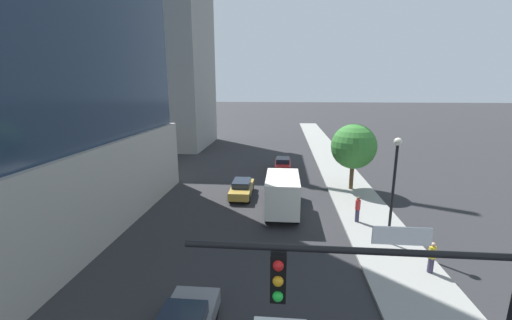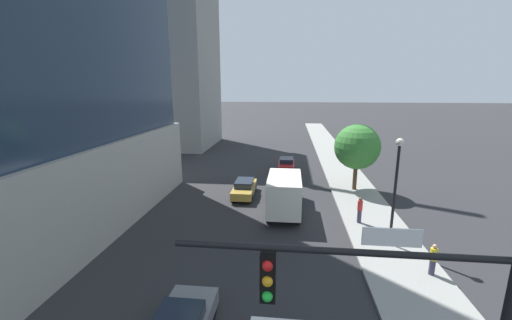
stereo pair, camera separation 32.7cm
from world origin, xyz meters
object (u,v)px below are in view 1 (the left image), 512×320
at_px(car_red, 283,164).
at_px(pedestrian_red_shirt, 358,209).
at_px(box_truck, 282,190).
at_px(street_lamp, 394,177).
at_px(pedestrian_yellow_shirt, 432,257).
at_px(street_tree, 354,147).
at_px(car_gold, 242,188).
at_px(traffic_light_pole, 404,316).
at_px(construction_building, 159,48).

xyz_separation_m(car_red, pedestrian_red_shirt, (5.14, -13.87, 0.37)).
bearing_deg(box_truck, car_red, 90.00).
height_order(street_lamp, pedestrian_red_shirt, street_lamp).
bearing_deg(pedestrian_yellow_shirt, pedestrian_red_shirt, 111.09).
bearing_deg(pedestrian_red_shirt, box_truck, 160.98).
height_order(street_lamp, box_truck, street_lamp).
bearing_deg(street_lamp, car_red, 110.52).
bearing_deg(pedestrian_yellow_shirt, car_red, 110.55).
bearing_deg(car_red, street_tree, -46.34).
relative_size(street_lamp, car_gold, 1.43).
bearing_deg(pedestrian_yellow_shirt, street_lamp, 110.73).
height_order(street_lamp, pedestrian_yellow_shirt, street_lamp).
distance_m(traffic_light_pole, pedestrian_red_shirt, 15.67).
height_order(street_tree, car_red, street_tree).
relative_size(street_lamp, pedestrian_yellow_shirt, 3.93).
relative_size(street_tree, box_truck, 0.86).
height_order(construction_building, box_truck, construction_building).
xyz_separation_m(construction_building, box_truck, (19.05, -26.50, -13.26)).
relative_size(car_gold, pedestrian_yellow_shirt, 2.75).
bearing_deg(pedestrian_red_shirt, construction_building, 130.55).
distance_m(street_lamp, car_red, 18.30).
distance_m(street_tree, pedestrian_red_shirt, 8.01).
bearing_deg(construction_building, pedestrian_red_shirt, -49.45).
distance_m(street_tree, pedestrian_yellow_shirt, 13.69).
bearing_deg(traffic_light_pole, construction_building, 116.43).
height_order(construction_building, pedestrian_yellow_shirt, construction_building).
relative_size(box_truck, pedestrian_red_shirt, 3.81).
distance_m(traffic_light_pole, street_lamp, 12.67).
xyz_separation_m(street_lamp, car_gold, (-9.76, 7.82, -3.51)).
bearing_deg(car_red, pedestrian_red_shirt, -69.68).
distance_m(street_tree, box_truck, 8.69).
relative_size(street_lamp, street_tree, 1.07).
bearing_deg(traffic_light_pole, street_lamp, 72.41).
relative_size(street_lamp, box_truck, 0.92).
height_order(street_tree, pedestrian_red_shirt, street_tree).
bearing_deg(street_tree, construction_building, 140.38).
height_order(car_gold, pedestrian_yellow_shirt, pedestrian_yellow_shirt).
bearing_deg(street_tree, car_red, 133.66).
distance_m(traffic_light_pole, car_gold, 21.13).
distance_m(street_lamp, car_gold, 12.99).
distance_m(traffic_light_pole, pedestrian_yellow_shirt, 11.01).
bearing_deg(car_gold, pedestrian_red_shirt, -29.51).
height_order(traffic_light_pole, pedestrian_red_shirt, traffic_light_pole).
height_order(car_gold, pedestrian_red_shirt, pedestrian_red_shirt).
height_order(traffic_light_pole, street_tree, traffic_light_pole).
height_order(construction_building, street_tree, construction_building).
relative_size(car_red, pedestrian_yellow_shirt, 2.65).
xyz_separation_m(traffic_light_pole, street_lamp, (3.83, 12.07, -0.43)).
bearing_deg(pedestrian_yellow_shirt, traffic_light_pole, -118.54).
height_order(car_gold, car_red, car_gold).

